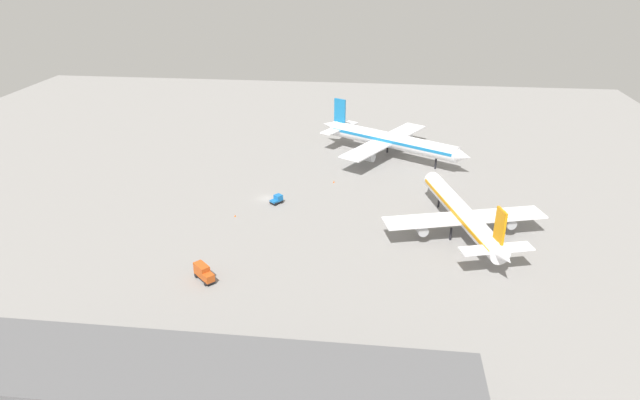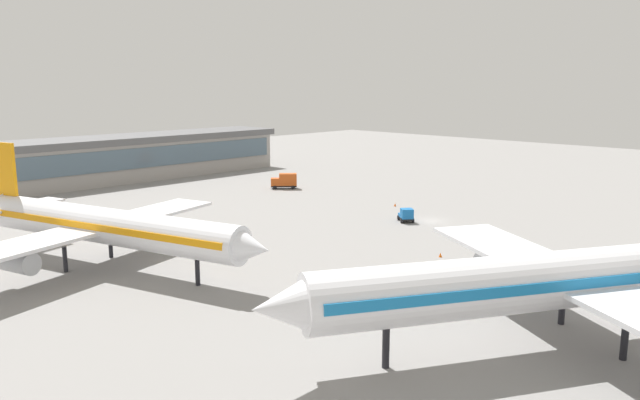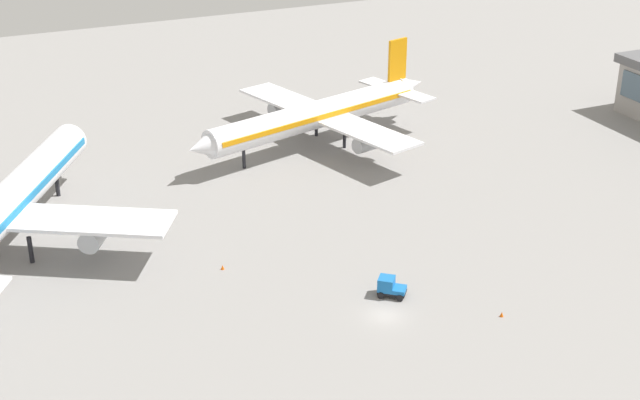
{
  "view_description": "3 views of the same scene",
  "coord_description": "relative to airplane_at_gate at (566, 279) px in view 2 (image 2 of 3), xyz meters",
  "views": [
    {
      "loc": [
        30.29,
        -133.54,
        62.61
      ],
      "look_at": [
        15.86,
        -7.48,
        3.84
      ],
      "focal_mm": 30.65,
      "sensor_mm": 36.0,
      "label": 1
    },
    {
      "loc": [
        84.83,
        56.29,
        22.63
      ],
      "look_at": [
        13.77,
        -12.69,
        3.73
      ],
      "focal_mm": 34.43,
      "sensor_mm": 36.0,
      "label": 2
    },
    {
      "loc": [
        -75.88,
        42.13,
        54.56
      ],
      "look_at": [
        20.96,
        -1.44,
        5.16
      ],
      "focal_mm": 50.77,
      "sensor_mm": 36.0,
      "label": 3
    }
  ],
  "objects": [
    {
      "name": "catering_truck",
      "position": [
        -38.17,
        -77.31,
        -4.31
      ],
      "size": [
        5.36,
        5.24,
        3.3
      ],
      "rotation": [
        0.0,
        0.0,
        5.52
      ],
      "color": "black",
      "rests_on": "ground"
    },
    {
      "name": "safety_cone_mid_apron",
      "position": [
        -16.11,
        -23.01,
        -5.71
      ],
      "size": [
        0.44,
        0.44,
        0.6
      ],
      "primitive_type": "cone",
      "color": "#EA590C",
      "rests_on": "ground"
    },
    {
      "name": "airplane_at_gate",
      "position": [
        0.0,
        0.0,
        0.0
      ],
      "size": [
        49.04,
        41.06,
        16.53
      ],
      "rotation": [
        0.0,
        0.0,
        5.76
      ],
      "color": "white",
      "rests_on": "ground"
    },
    {
      "name": "ground",
      "position": [
        -33.68,
        -36.22,
        -6.01
      ],
      "size": [
        288.0,
        288.0,
        0.0
      ],
      "primitive_type": "plane",
      "color": "gray"
    },
    {
      "name": "airplane_taxiing",
      "position": [
        17.02,
        -50.6,
        -0.63
      ],
      "size": [
        39.06,
        47.77,
        14.81
      ],
      "rotation": [
        0.0,
        0.0,
        1.85
      ],
      "color": "white",
      "rests_on": "ground"
    },
    {
      "name": "terminal_building",
      "position": [
        -24.54,
        -114.16,
        -0.72
      ],
      "size": [
        73.56,
        15.29,
        10.38
      ],
      "color": "#9E9993",
      "rests_on": "ground"
    },
    {
      "name": "baggage_tug",
      "position": [
        -29.99,
        -38.78,
        -4.85
      ],
      "size": [
        3.63,
        3.74,
        2.3
      ],
      "rotation": [
        0.0,
        0.0,
        0.88
      ],
      "color": "black",
      "rests_on": "ground"
    },
    {
      "name": "safety_cone_near_gate",
      "position": [
        -39.21,
        -48.07,
        -5.71
      ],
      "size": [
        0.44,
        0.44,
        0.6
      ],
      "primitive_type": "cone",
      "color": "#EA590C",
      "rests_on": "ground"
    }
  ]
}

